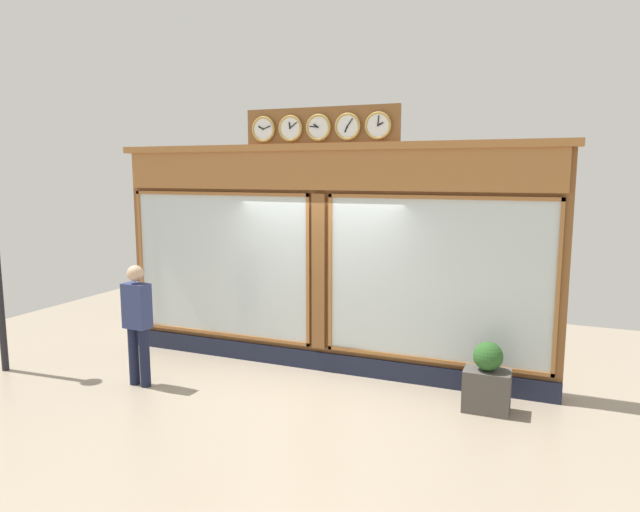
% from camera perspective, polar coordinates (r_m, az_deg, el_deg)
% --- Properties ---
extents(ground_plane, '(14.00, 14.00, 0.00)m').
position_cam_1_polar(ground_plane, '(6.41, -10.12, -18.98)').
color(ground_plane, gray).
extents(shop_facade, '(6.83, 0.42, 3.84)m').
position_cam_1_polar(shop_facade, '(8.40, 0.32, -0.09)').
color(shop_facade, brown).
rests_on(shop_facade, ground_plane).
extents(pedestrian, '(0.37, 0.24, 1.69)m').
position_cam_1_polar(pedestrian, '(8.21, -17.85, -6.14)').
color(pedestrian, '#191E38').
rests_on(pedestrian, ground_plane).
extents(planter_box, '(0.56, 0.36, 0.53)m').
position_cam_1_polar(planter_box, '(7.49, 16.37, -12.84)').
color(planter_box, '#4C4742').
rests_on(planter_box, ground_plane).
extents(planter_shrub, '(0.36, 0.36, 0.36)m').
position_cam_1_polar(planter_shrub, '(7.35, 16.51, -9.62)').
color(planter_shrub, '#285623').
rests_on(planter_shrub, planter_box).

